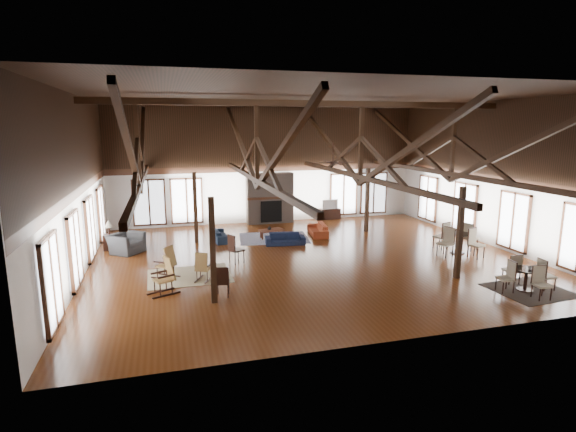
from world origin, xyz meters
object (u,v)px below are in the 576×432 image
object	(u,v)px
sofa_orange	(318,229)
armchair	(126,243)
sofa_navy_front	(285,239)
cafe_table_near	(526,276)
tv_console	(330,214)
cafe_table_far	(458,239)
coffee_table	(271,231)
sofa_navy_left	(220,235)

from	to	relation	value
sofa_orange	armchair	xyz separation A→B (m)	(-8.32, -0.82, 0.13)
sofa_navy_front	cafe_table_near	bearing A→B (deg)	-45.04
sofa_orange	tv_console	xyz separation A→B (m)	(1.85, 3.33, 0.02)
armchair	tv_console	size ratio (longest dim) A/B	1.07
sofa_navy_front	tv_console	bearing A→B (deg)	57.57
sofa_navy_front	armchair	distance (m)	6.44
sofa_navy_front	cafe_table_far	bearing A→B (deg)	-19.26
coffee_table	cafe_table_near	xyz separation A→B (m)	(5.99, -8.46, 0.13)
sofa_navy_left	armchair	xyz separation A→B (m)	(-3.85, -1.01, 0.14)
sofa_orange	armchair	distance (m)	8.36
sofa_navy_front	cafe_table_near	size ratio (longest dim) A/B	0.90
sofa_navy_left	tv_console	bearing A→B (deg)	-70.36
cafe_table_far	armchair	bearing A→B (deg)	164.54
sofa_orange	cafe_table_near	world-z (taller)	cafe_table_near
sofa_navy_left	cafe_table_near	bearing A→B (deg)	-143.23
sofa_navy_front	cafe_table_near	world-z (taller)	cafe_table_near
sofa_navy_left	coffee_table	size ratio (longest dim) A/B	1.46
sofa_navy_left	tv_console	distance (m)	7.06
sofa_navy_front	armchair	size ratio (longest dim) A/B	1.40
coffee_table	cafe_table_near	distance (m)	10.37
sofa_orange	tv_console	distance (m)	3.81
tv_console	coffee_table	bearing A→B (deg)	-140.39
coffee_table	armchair	world-z (taller)	armchair
sofa_navy_left	tv_console	world-z (taller)	tv_console
coffee_table	cafe_table_far	distance (m)	7.87
cafe_table_near	tv_console	distance (m)	11.99
sofa_orange	armchair	bearing A→B (deg)	-75.88
tv_console	sofa_orange	bearing A→B (deg)	-119.12
tv_console	cafe_table_near	bearing A→B (deg)	-80.76
sofa_navy_left	cafe_table_far	xyz separation A→B (m)	(8.85, -4.52, 0.31)
sofa_navy_front	sofa_orange	bearing A→B (deg)	40.14
sofa_navy_front	sofa_orange	world-z (taller)	sofa_orange
sofa_navy_front	sofa_orange	distance (m)	2.27
cafe_table_far	coffee_table	bearing A→B (deg)	146.93
armchair	cafe_table_near	bearing A→B (deg)	-85.99
armchair	tv_console	world-z (taller)	armchair
coffee_table	cafe_table_near	bearing A→B (deg)	-70.08
sofa_navy_left	cafe_table_far	distance (m)	9.95
armchair	sofa_orange	bearing A→B (deg)	-47.95
sofa_navy_left	coffee_table	world-z (taller)	sofa_navy_left
sofa_navy_front	sofa_navy_left	bearing A→B (deg)	157.81
cafe_table_near	tv_console	size ratio (longest dim) A/B	1.67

